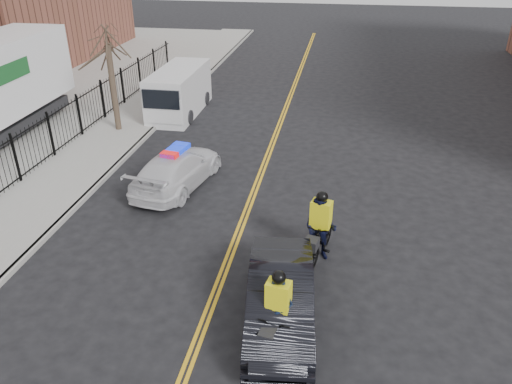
{
  "coord_description": "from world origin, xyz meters",
  "views": [
    {
      "loc": [
        2.9,
        -11.45,
        8.72
      ],
      "look_at": [
        0.5,
        2.46,
        1.3
      ],
      "focal_mm": 35.0,
      "sensor_mm": 36.0,
      "label": 1
    }
  ],
  "objects": [
    {
      "name": "iron_fence",
      "position": [
        -9.0,
        8.0,
        1.0
      ],
      "size": [
        0.12,
        28.0,
        2.0
      ],
      "primitive_type": null,
      "color": "black",
      "rests_on": "ground"
    },
    {
      "name": "curb",
      "position": [
        -6.0,
        8.0,
        0.07
      ],
      "size": [
        0.2,
        60.0,
        0.15
      ],
      "primitive_type": "cube",
      "color": "gray",
      "rests_on": "ground"
    },
    {
      "name": "cargo_van",
      "position": [
        -5.5,
        13.12,
        1.14
      ],
      "size": [
        2.19,
        5.59,
        2.34
      ],
      "rotation": [
        0.0,
        0.0,
        -0.0
      ],
      "color": "silver",
      "rests_on": "ground"
    },
    {
      "name": "center_line_right",
      "position": [
        0.08,
        8.0,
        0.01
      ],
      "size": [
        0.1,
        60.0,
        0.01
      ],
      "primitive_type": "cube",
      "color": "gold",
      "rests_on": "ground"
    },
    {
      "name": "ground",
      "position": [
        0.0,
        0.0,
        0.0
      ],
      "size": [
        120.0,
        120.0,
        0.0
      ],
      "primitive_type": "plane",
      "color": "black",
      "rests_on": "ground"
    },
    {
      "name": "police_cruiser",
      "position": [
        -2.96,
        4.89,
        0.71
      ],
      "size": [
        2.78,
        5.11,
        1.57
      ],
      "rotation": [
        0.0,
        0.0,
        2.97
      ],
      "color": "silver",
      "rests_on": "ground"
    },
    {
      "name": "cyclist_near",
      "position": [
        1.89,
        -2.64,
        0.72
      ],
      "size": [
        1.1,
        2.22,
        2.08
      ],
      "rotation": [
        0.0,
        0.0,
        -0.18
      ],
      "color": "black",
      "rests_on": "ground"
    },
    {
      "name": "cyclist_far",
      "position": [
        2.63,
        1.1,
        0.87
      ],
      "size": [
        1.14,
        2.26,
        2.2
      ],
      "rotation": [
        0.0,
        0.0,
        -0.25
      ],
      "color": "black",
      "rests_on": "ground"
    },
    {
      "name": "dark_sedan",
      "position": [
        1.85,
        -1.89,
        0.75
      ],
      "size": [
        2.07,
        4.69,
        1.5
      ],
      "primitive_type": "imported",
      "rotation": [
        0.0,
        0.0,
        0.11
      ],
      "color": "black",
      "rests_on": "ground"
    },
    {
      "name": "center_line_left",
      "position": [
        -0.08,
        8.0,
        0.01
      ],
      "size": [
        0.1,
        60.0,
        0.01
      ],
      "primitive_type": "cube",
      "color": "gold",
      "rests_on": "ground"
    },
    {
      "name": "sidewalk",
      "position": [
        -7.5,
        8.0,
        0.07
      ],
      "size": [
        3.0,
        60.0,
        0.15
      ],
      "primitive_type": "cube",
      "color": "gray",
      "rests_on": "ground"
    },
    {
      "name": "street_tree",
      "position": [
        -7.6,
        10.0,
        3.53
      ],
      "size": [
        3.2,
        3.2,
        4.8
      ],
      "color": "#3A2E22",
      "rests_on": "sidewalk"
    }
  ]
}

